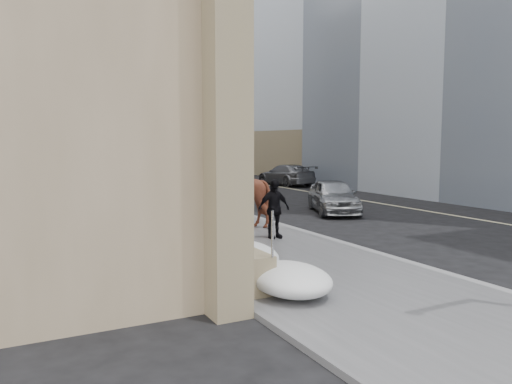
% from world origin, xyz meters
% --- Properties ---
extents(ground, '(140.00, 140.00, 0.00)m').
position_xyz_m(ground, '(0.00, 0.00, 0.00)').
color(ground, black).
rests_on(ground, ground).
extents(sidewalk, '(5.00, 80.00, 0.12)m').
position_xyz_m(sidewalk, '(0.00, 10.00, 0.06)').
color(sidewalk, '#49494B').
rests_on(sidewalk, ground).
extents(curb, '(0.24, 80.00, 0.12)m').
position_xyz_m(curb, '(2.62, 10.00, 0.06)').
color(curb, slate).
rests_on(curb, ground).
extents(lane_line, '(0.15, 70.00, 0.01)m').
position_xyz_m(lane_line, '(10.50, 10.00, 0.01)').
color(lane_line, '#BFB78C').
rests_on(lane_line, ground).
extents(limestone_building, '(6.10, 44.00, 18.00)m').
position_xyz_m(limestone_building, '(-5.26, 19.96, 8.90)').
color(limestone_building, '#8B775B').
rests_on(limestone_building, ground).
extents(far_podium, '(2.00, 80.00, 4.00)m').
position_xyz_m(far_podium, '(15.50, 10.00, 2.00)').
color(far_podium, '#827454').
rests_on(far_podium, ground).
extents(bg_building_mid, '(30.00, 12.00, 28.00)m').
position_xyz_m(bg_building_mid, '(4.00, 60.00, 14.00)').
color(bg_building_mid, slate).
rests_on(bg_building_mid, ground).
extents(streetlight_mid, '(1.71, 0.24, 8.00)m').
position_xyz_m(streetlight_mid, '(2.74, 14.00, 4.58)').
color(streetlight_mid, '#2D2D30').
rests_on(streetlight_mid, ground).
extents(streetlight_far, '(1.71, 0.24, 8.00)m').
position_xyz_m(streetlight_far, '(2.74, 34.00, 4.58)').
color(streetlight_far, '#2D2D30').
rests_on(streetlight_far, ground).
extents(traffic_signal, '(4.10, 0.22, 6.00)m').
position_xyz_m(traffic_signal, '(2.07, 22.00, 4.00)').
color(traffic_signal, '#2D2D30').
rests_on(traffic_signal, ground).
extents(snow_bank, '(1.70, 18.10, 0.76)m').
position_xyz_m(snow_bank, '(-1.42, 8.11, 0.47)').
color(snow_bank, silver).
rests_on(snow_bank, sidewalk).
extents(mounted_horse_left, '(1.16, 2.34, 2.63)m').
position_xyz_m(mounted_horse_left, '(-1.71, 3.83, 1.16)').
color(mounted_horse_left, '#412A13').
rests_on(mounted_horse_left, sidewalk).
extents(mounted_horse_right, '(2.43, 2.56, 2.78)m').
position_xyz_m(mounted_horse_right, '(0.78, 5.46, 1.33)').
color(mounted_horse_right, '#472014').
rests_on(mounted_horse_right, sidewalk).
extents(pedestrian, '(1.08, 0.45, 1.83)m').
position_xyz_m(pedestrian, '(1.09, 3.10, 1.04)').
color(pedestrian, black).
rests_on(pedestrian, sidewalk).
extents(car_silver, '(3.35, 4.68, 1.48)m').
position_xyz_m(car_silver, '(6.48, 7.41, 0.74)').
color(car_silver, '#9B9EA3').
rests_on(car_silver, ground).
extents(car_grey, '(2.40, 5.21, 1.48)m').
position_xyz_m(car_grey, '(11.55, 20.02, 0.74)').
color(car_grey, '#5A5B61').
rests_on(car_grey, ground).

